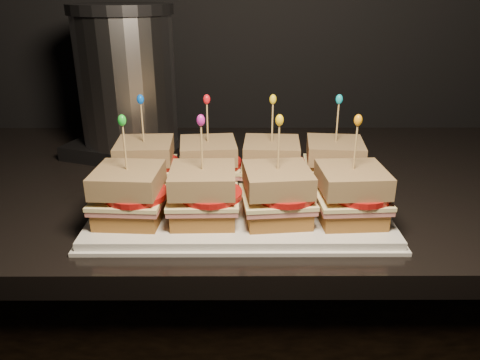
{
  "coord_description": "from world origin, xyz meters",
  "views": [
    {
      "loc": [
        0.6,
        0.78,
        1.26
      ],
      "look_at": [
        0.6,
        1.5,
        0.97
      ],
      "focal_mm": 35.0,
      "sensor_mm": 36.0,
      "label": 1
    }
  ],
  "objects": [
    {
      "name": "sandwich_1_bread_bot",
      "position": [
        0.54,
        1.56,
        0.94
      ],
      "size": [
        0.1,
        0.1,
        0.03
      ],
      "primitive_type": "cube",
      "rotation": [
        0.0,
        0.0,
        0.1
      ],
      "color": "brown",
      "rests_on": "platter"
    },
    {
      "name": "sandwich_7_cheese",
      "position": [
        0.77,
        1.43,
        0.97
      ],
      "size": [
        0.11,
        0.11,
        0.01
      ],
      "primitive_type": "cube",
      "rotation": [
        0.0,
        0.0,
        0.06
      ],
      "color": "#FFF1A3",
      "rests_on": "sandwich_7_ham"
    },
    {
      "name": "sandwich_0_ham",
      "position": [
        0.43,
        1.56,
        0.96
      ],
      "size": [
        0.11,
        0.11,
        0.01
      ],
      "primitive_type": "cube",
      "rotation": [
        0.0,
        0.0,
        0.06
      ],
      "color": "#B7585B",
      "rests_on": "sandwich_0_bread_bot"
    },
    {
      "name": "sandwich_4_ham",
      "position": [
        0.43,
        1.43,
        0.96
      ],
      "size": [
        0.11,
        0.11,
        0.01
      ],
      "primitive_type": "cube",
      "rotation": [
        0.0,
        0.0,
        -0.06
      ],
      "color": "#B7585B",
      "rests_on": "sandwich_4_bread_bot"
    },
    {
      "name": "sandwich_3_pick",
      "position": [
        0.77,
        1.56,
        1.04
      ],
      "size": [
        0.0,
        0.0,
        0.09
      ],
      "primitive_type": "cylinder",
      "color": "tan",
      "rests_on": "sandwich_3_bread_top"
    },
    {
      "name": "sandwich_4_cheese",
      "position": [
        0.43,
        1.43,
        0.97
      ],
      "size": [
        0.11,
        0.11,
        0.01
      ],
      "primitive_type": "cube",
      "rotation": [
        0.0,
        0.0,
        -0.06
      ],
      "color": "#FFF1A3",
      "rests_on": "sandwich_4_ham"
    },
    {
      "name": "sandwich_7_frill",
      "position": [
        0.77,
        1.43,
        1.09
      ],
      "size": [
        0.01,
        0.01,
        0.02
      ],
      "primitive_type": "ellipsoid",
      "color": "orange",
      "rests_on": "sandwich_7_pick"
    },
    {
      "name": "sandwich_6_bread_bot",
      "position": [
        0.65,
        1.43,
        0.94
      ],
      "size": [
        0.1,
        0.1,
        0.03
      ],
      "primitive_type": "cube",
      "rotation": [
        0.0,
        0.0,
        0.1
      ],
      "color": "brown",
      "rests_on": "platter"
    },
    {
      "name": "sandwich_4_bread_top",
      "position": [
        0.43,
        1.43,
        1.0
      ],
      "size": [
        0.1,
        0.1,
        0.03
      ],
      "primitive_type": "cube",
      "rotation": [
        0.0,
        0.0,
        -0.06
      ],
      "color": "#522E11",
      "rests_on": "sandwich_4_tomato"
    },
    {
      "name": "sandwich_7_tomato",
      "position": [
        0.78,
        1.42,
        0.98
      ],
      "size": [
        0.09,
        0.09,
        0.01
      ],
      "primitive_type": "cylinder",
      "color": "#B31512",
      "rests_on": "sandwich_7_cheese"
    },
    {
      "name": "sandwich_0_frill",
      "position": [
        0.43,
        1.56,
        1.09
      ],
      "size": [
        0.01,
        0.01,
        0.02
      ],
      "primitive_type": "ellipsoid",
      "color": "blue",
      "rests_on": "sandwich_0_pick"
    },
    {
      "name": "sandwich_4_pick",
      "position": [
        0.43,
        1.43,
        1.04
      ],
      "size": [
        0.0,
        0.0,
        0.09
      ],
      "primitive_type": "cylinder",
      "color": "tan",
      "rests_on": "sandwich_4_bread_top"
    },
    {
      "name": "sandwich_2_cheese",
      "position": [
        0.65,
        1.56,
        0.97
      ],
      "size": [
        0.11,
        0.11,
        0.01
      ],
      "primitive_type": "cube",
      "rotation": [
        0.0,
        0.0,
        -0.07
      ],
      "color": "#FFF1A3",
      "rests_on": "sandwich_2_ham"
    },
    {
      "name": "granite_slab",
      "position": [
        0.59,
        1.65,
        0.89
      ],
      "size": [
        2.39,
        0.71,
        0.04
      ],
      "primitive_type": "cube",
      "color": "black",
      "rests_on": "cabinet"
    },
    {
      "name": "sandwich_1_frill",
      "position": [
        0.54,
        1.56,
        1.09
      ],
      "size": [
        0.01,
        0.01,
        0.02
      ],
      "primitive_type": "ellipsoid",
      "color": "red",
      "rests_on": "sandwich_1_pick"
    },
    {
      "name": "sandwich_5_cheese",
      "position": [
        0.54,
        1.43,
        0.97
      ],
      "size": [
        0.11,
        0.1,
        0.01
      ],
      "primitive_type": "cube",
      "rotation": [
        0.0,
        0.0,
        0.02
      ],
      "color": "#FFF1A3",
      "rests_on": "sandwich_5_ham"
    },
    {
      "name": "sandwich_0_tomato",
      "position": [
        0.44,
        1.56,
        0.98
      ],
      "size": [
        0.09,
        0.09,
        0.01
      ],
      "primitive_type": "cylinder",
      "color": "#B31512",
      "rests_on": "sandwich_0_cheese"
    },
    {
      "name": "sandwich_7_bread_bot",
      "position": [
        0.77,
        1.43,
        0.94
      ],
      "size": [
        0.1,
        0.1,
        0.03
      ],
      "primitive_type": "cube",
      "rotation": [
        0.0,
        0.0,
        0.06
      ],
      "color": "brown",
      "rests_on": "platter"
    },
    {
      "name": "sandwich_1_bread_top",
      "position": [
        0.54,
        1.56,
        1.0
      ],
      "size": [
        0.11,
        0.11,
        0.03
      ],
      "primitive_type": "cube",
      "rotation": [
        0.0,
        0.0,
        0.1
      ],
      "color": "#522E11",
      "rests_on": "sandwich_1_tomato"
    },
    {
      "name": "sandwich_6_ham",
      "position": [
        0.65,
        1.43,
        0.96
      ],
      "size": [
        0.11,
        0.11,
        0.01
      ],
      "primitive_type": "cube",
      "rotation": [
        0.0,
        0.0,
        0.1
      ],
      "color": "#B7585B",
      "rests_on": "sandwich_6_bread_bot"
    },
    {
      "name": "sandwich_3_bread_bot",
      "position": [
        0.77,
        1.56,
        0.94
      ],
      "size": [
        0.1,
        0.1,
        0.03
      ],
      "primitive_type": "cube",
      "rotation": [
        0.0,
        0.0,
        -0.1
      ],
      "color": "brown",
      "rests_on": "platter"
    },
    {
      "name": "sandwich_2_bread_bot",
      "position": [
        0.65,
        1.56,
        0.94
      ],
      "size": [
        0.1,
        0.1,
        0.03
      ],
      "primitive_type": "cube",
      "rotation": [
        0.0,
        0.0,
        -0.07
      ],
      "color": "brown",
      "rests_on": "platter"
    },
    {
      "name": "sandwich_6_pick",
      "position": [
        0.65,
        1.43,
        1.04
      ],
      "size": [
        0.0,
        0.0,
        0.09
      ],
      "primitive_type": "cylinder",
      "color": "tan",
      "rests_on": "sandwich_6_bread_top"
    },
    {
      "name": "sandwich_6_tomato",
      "position": [
        0.67,
        1.42,
        0.98
      ],
      "size": [
        0.09,
        0.09,
        0.01
      ],
      "primitive_type": "cylinder",
      "color": "#B31512",
      "rests_on": "sandwich_6_cheese"
    },
    {
      "name": "sandwich_2_ham",
      "position": [
        0.65,
        1.56,
        0.96
      ],
      "size": [
        0.11,
        0.11,
        0.01
      ],
      "primitive_type": "cube",
      "rotation": [
        0.0,
        0.0,
        -0.07
      ],
      "color": "#B7585B",
      "rests_on": "sandwich_2_bread_bot"
    },
    {
      "name": "sandwich_5_ham",
      "position": [
        0.54,
        1.43,
        0.96
      ],
      "size": [
        0.11,
        0.1,
        0.01
      ],
      "primitive_type": "cube",
      "rotation": [
        0.0,
        0.0,
        0.02
      ],
      "color": "#B7585B",
      "rests_on": "sandwich_5_bread_bot"
    },
    {
      "name": "sandwich_2_bread_top",
      "position": [
        0.65,
        1.56,
        1.0
      ],
      "size": [
        0.1,
        0.1,
        0.03
      ],
      "primitive_type": "cube",
      "rotation": [
        0.0,
        0.0,
        -0.07
      ],
      "color": "#522E11",
      "rests_on": "sandwich_2_tomato"
    },
    {
      "name": "sandwich_4_frill",
      "position": [
        0.43,
        1.43,
        1.09
      ],
      "size": [
        0.01,
        0.01,
        0.02
      ],
      "primitive_type": "ellipsoid",
      "color": "green",
      "rests_on": "sandwich_4_pick"
    },
    {
      "name": "sandwich_0_pick",
      "position": [
        0.43,
        1.56,
        1.04
      ],
      "size": [
        0.0,
        0.0,
        0.09
      ],
      "primitive_type": "cylinder",
      "color": "tan",
      "rests_on": "sandwich_0_bread_top"
    },
    {
      "name": "sandwich_3_frill",
      "position": [
        0.77,
        1.56,
        1.09
      ],
      "size": [
        0.01,
        0.01,
        0.02
      ],
      "primitive_type": "ellipsoid",
      "color": "#0EA7B6",
      "rests_on": "sandwich_3_pick"
    },
    {
      "name": "appliance_body",
      "position": [
        0.35,
        1.79,
        1.08
      ],
      "size": [
        0.21,
        0.21,
        0.27
      ],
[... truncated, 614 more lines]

